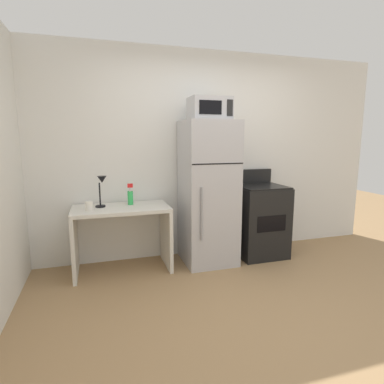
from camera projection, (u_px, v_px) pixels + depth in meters
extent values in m
plane|color=#9E7A51|center=(268.00, 315.00, 2.73)|extent=(12.00, 12.00, 0.00)
cube|color=white|center=(204.00, 155.00, 4.11)|extent=(5.00, 0.10, 2.60)
cube|color=silver|center=(121.00, 209.00, 3.55)|extent=(1.08, 0.57, 0.04)
cube|color=silver|center=(75.00, 245.00, 3.47)|extent=(0.04, 0.57, 0.71)
cube|color=silver|center=(166.00, 236.00, 3.76)|extent=(0.04, 0.57, 0.71)
cylinder|color=black|center=(100.00, 206.00, 3.54)|extent=(0.11, 0.11, 0.02)
cylinder|color=black|center=(100.00, 194.00, 3.52)|extent=(0.02, 0.02, 0.26)
cone|color=black|center=(102.00, 179.00, 3.48)|extent=(0.10, 0.10, 0.08)
cylinder|color=white|center=(89.00, 206.00, 3.38)|extent=(0.08, 0.08, 0.09)
cylinder|color=green|center=(130.00, 198.00, 3.66)|extent=(0.06, 0.06, 0.16)
cylinder|color=white|center=(130.00, 189.00, 3.64)|extent=(0.02, 0.02, 0.04)
cube|color=red|center=(130.00, 186.00, 3.62)|extent=(0.06, 0.03, 0.04)
cube|color=#B7B7BC|center=(208.00, 193.00, 3.80)|extent=(0.61, 0.63, 1.72)
cube|color=black|center=(218.00, 164.00, 3.44)|extent=(0.60, 0.00, 0.01)
cylinder|color=gray|center=(201.00, 214.00, 3.47)|extent=(0.02, 0.02, 0.60)
cube|color=#B7B7BC|center=(209.00, 109.00, 3.61)|extent=(0.46, 0.34, 0.26)
cube|color=black|center=(211.00, 107.00, 3.44)|extent=(0.26, 0.01, 0.15)
cube|color=black|center=(230.00, 108.00, 3.50)|extent=(0.07, 0.01, 0.18)
cube|color=black|center=(259.00, 221.00, 4.09)|extent=(0.60, 0.60, 0.90)
cube|color=black|center=(261.00, 186.00, 4.01)|extent=(0.58, 0.58, 0.02)
cube|color=black|center=(251.00, 176.00, 4.26)|extent=(0.60, 0.04, 0.18)
cube|color=black|center=(272.00, 224.00, 3.80)|extent=(0.39, 0.01, 0.20)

